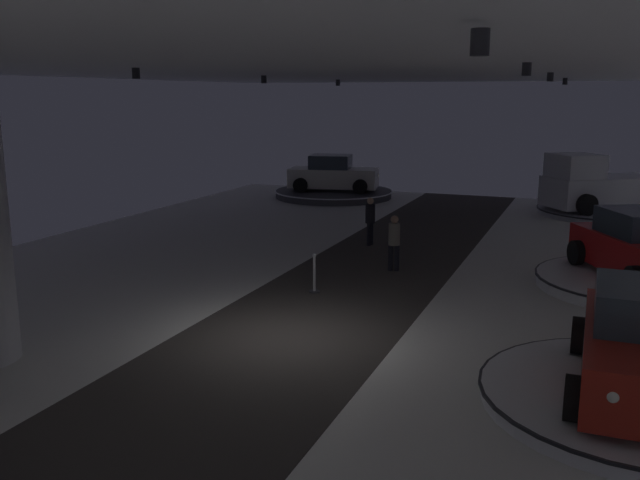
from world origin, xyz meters
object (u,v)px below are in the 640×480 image
(pickup_truck_deep_right, at_px, (603,187))
(display_platform_mid_right, at_px, (638,282))
(visitor_walking_far, at_px, (394,239))
(display_platform_deep_left, at_px, (334,193))
(display_car_deep_left, at_px, (333,175))
(display_platform_deep_right, at_px, (608,211))
(display_platform_near_right, at_px, (640,399))
(visitor_walking_near, at_px, (370,218))

(pickup_truck_deep_right, bearing_deg, display_platform_mid_right, -85.72)
(pickup_truck_deep_right, bearing_deg, visitor_walking_far, -114.40)
(display_platform_deep_left, distance_m, pickup_truck_deep_right, 12.13)
(visitor_walking_far, bearing_deg, display_car_deep_left, 117.47)
(display_platform_deep_left, relative_size, visitor_walking_far, 3.59)
(display_platform_deep_left, distance_m, visitor_walking_far, 14.37)
(display_car_deep_left, bearing_deg, display_platform_deep_right, -2.19)
(display_platform_deep_left, height_order, display_platform_mid_right, display_platform_deep_left)
(display_platform_deep_left, distance_m, display_platform_near_right, 23.47)
(display_platform_near_right, bearing_deg, visitor_walking_far, 130.57)
(display_car_deep_left, bearing_deg, visitor_walking_near, -62.98)
(display_platform_deep_left, xyz_separation_m, display_platform_near_right, (12.62, -19.78, -0.04))
(display_platform_near_right, bearing_deg, display_car_deep_left, 122.60)
(display_platform_deep_right, height_order, pickup_truck_deep_right, pickup_truck_deep_right)
(display_platform_deep_right, bearing_deg, visitor_walking_far, -115.07)
(display_platform_deep_left, bearing_deg, display_platform_near_right, -57.47)
(display_platform_mid_right, xyz_separation_m, visitor_walking_near, (-8.00, 2.52, 0.73))
(display_platform_deep_left, height_order, visitor_walking_far, visitor_walking_far)
(display_platform_mid_right, height_order, visitor_walking_far, visitor_walking_far)
(display_platform_deep_left, distance_m, visitor_walking_near, 10.95)
(pickup_truck_deep_right, relative_size, visitor_walking_far, 3.47)
(visitor_walking_near, bearing_deg, pickup_truck_deep_right, 51.85)
(pickup_truck_deep_right, height_order, visitor_walking_far, pickup_truck_deep_right)
(visitor_walking_near, relative_size, visitor_walking_far, 1.00)
(display_platform_deep_left, bearing_deg, visitor_walking_near, -63.13)
(display_car_deep_left, distance_m, display_platform_near_right, 23.50)
(visitor_walking_near, bearing_deg, display_platform_mid_right, -17.51)
(pickup_truck_deep_right, relative_size, display_platform_near_right, 1.09)
(display_platform_mid_right, bearing_deg, display_platform_deep_left, 136.51)
(display_platform_near_right, bearing_deg, display_platform_deep_left, 122.53)
(pickup_truck_deep_right, xyz_separation_m, visitor_walking_near, (-7.13, -9.08, -0.28))
(display_platform_mid_right, height_order, display_platform_near_right, display_platform_mid_right)
(display_platform_mid_right, height_order, pickup_truck_deep_right, pickup_truck_deep_right)
(display_platform_mid_right, bearing_deg, pickup_truck_deep_right, 94.28)
(display_platform_deep_right, height_order, display_platform_near_right, display_platform_near_right)
(display_platform_deep_right, height_order, visitor_walking_near, visitor_walking_near)
(display_platform_deep_left, xyz_separation_m, pickup_truck_deep_right, (12.07, -0.67, 1.00))
(pickup_truck_deep_right, bearing_deg, display_platform_deep_right, 36.00)
(display_platform_deep_right, xyz_separation_m, visitor_walking_far, (-5.74, -12.27, 0.76))
(display_platform_mid_right, height_order, visitor_walking_near, visitor_walking_near)
(display_platform_deep_left, height_order, visitor_walking_near, visitor_walking_near)
(display_platform_mid_right, bearing_deg, display_platform_near_right, -92.44)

